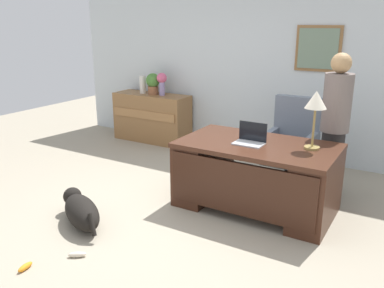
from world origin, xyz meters
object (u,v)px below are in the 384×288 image
(dog_lying, at_px, (81,210))
(potted_plant, at_px, (153,83))
(desk, at_px, (255,174))
(armchair, at_px, (292,145))
(laptop, at_px, (251,138))
(credenza, at_px, (152,118))
(dog_toy_bone, at_px, (77,255))
(desk_lamp, at_px, (316,104))
(dog_toy_plush, at_px, (25,267))
(vase_with_flowers, at_px, (162,81))
(vase_empty, at_px, (143,85))
(person_standing, at_px, (335,126))

(dog_lying, height_order, potted_plant, potted_plant)
(desk, height_order, potted_plant, potted_plant)
(armchair, height_order, laptop, armchair)
(potted_plant, bearing_deg, laptop, -33.19)
(credenza, bearing_deg, dog_lying, -67.53)
(laptop, bearing_deg, dog_toy_bone, -117.48)
(dog_lying, xyz_separation_m, desk_lamp, (1.96, 1.42, 1.09))
(desk_lamp, distance_m, potted_plant, 3.46)
(desk, xyz_separation_m, potted_plant, (-2.56, 1.62, 0.62))
(potted_plant, xyz_separation_m, dog_toy_bone, (1.58, -3.37, -1.00))
(dog_toy_plush, bearing_deg, vase_with_flowers, 107.19)
(potted_plant, distance_m, dog_toy_plush, 4.10)
(credenza, height_order, vase_with_flowers, vase_with_flowers)
(credenza, relative_size, desk_lamp, 2.24)
(desk, height_order, credenza, credenza)
(vase_empty, relative_size, dog_toy_bone, 1.81)
(dog_lying, height_order, dog_toy_bone, dog_lying)
(credenza, distance_m, potted_plant, 0.61)
(vase_with_flowers, bearing_deg, credenza, -179.67)
(dog_lying, height_order, dog_toy_plush, dog_lying)
(person_standing, bearing_deg, vase_empty, 165.94)
(dog_lying, bearing_deg, dog_toy_bone, -48.15)
(credenza, height_order, desk_lamp, desk_lamp)
(desk, bearing_deg, dog_lying, -137.70)
(person_standing, relative_size, vase_empty, 5.70)
(potted_plant, bearing_deg, vase_empty, 180.00)
(desk_lamp, distance_m, dog_toy_plush, 3.12)
(desk, distance_m, dog_lying, 1.92)
(dog_lying, distance_m, desk_lamp, 2.65)
(potted_plant, bearing_deg, person_standing, -14.99)
(armchair, xyz_separation_m, potted_plant, (-2.66, 0.61, 0.54))
(credenza, bearing_deg, armchair, -12.64)
(vase_with_flowers, bearing_deg, dog_toy_bone, -67.49)
(dog_toy_bone, distance_m, dog_toy_plush, 0.44)
(credenza, xyz_separation_m, vase_empty, (-0.18, 0.00, 0.57))
(dog_lying, bearing_deg, vase_with_flowers, 108.55)
(credenza, height_order, armchair, armchair)
(credenza, xyz_separation_m, desk_lamp, (3.16, -1.48, 0.82))
(person_standing, relative_size, laptop, 5.34)
(vase_empty, height_order, potted_plant, potted_plant)
(armchair, bearing_deg, vase_with_flowers, 166.22)
(armchair, bearing_deg, dog_toy_plush, -112.77)
(dog_lying, relative_size, laptop, 2.50)
(dog_lying, bearing_deg, vase_empty, 115.45)
(armchair, xyz_separation_m, laptop, (-0.16, -1.02, 0.32))
(dog_lying, xyz_separation_m, laptop, (1.33, 1.27, 0.66))
(dog_lying, bearing_deg, credenza, 112.47)
(desk_lamp, xyz_separation_m, vase_empty, (-3.34, 1.48, -0.26))
(dog_lying, distance_m, vase_with_flowers, 3.19)
(laptop, height_order, dog_toy_plush, laptop)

